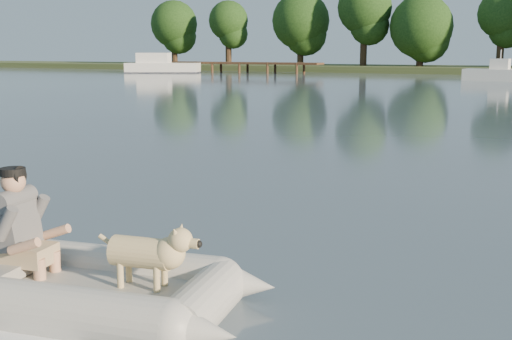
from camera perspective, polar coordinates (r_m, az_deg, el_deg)
The scene contains 7 objects.
water at distance 6.28m, azimuth -14.34°, elevation -10.12°, with size 160.00×160.00×0.00m, color slate.
dock at distance 63.88m, azimuth -1.94°, elevation 9.11°, with size 18.00×2.00×1.04m, color #4C331E, non-canonical shape.
dinghy at distance 5.75m, azimuth -15.57°, elevation -6.54°, with size 4.26×2.95×1.26m, color #AAABA5, non-canonical shape.
man at distance 6.10m, azimuth -20.43°, elevation -4.17°, with size 0.66×0.56×0.97m, color #58595C, non-canonical shape.
dog at distance 5.52m, azimuth -10.11°, elevation -7.70°, with size 0.84×0.30×0.56m, color tan, non-canonical shape.
cabin_cruiser at distance 63.81m, azimuth -8.29°, elevation 9.40°, with size 7.40×2.64×2.29m, color white, non-canonical shape.
motorboat at distance 49.74m, azimuth 21.12°, elevation 8.61°, with size 5.50×2.12×2.33m, color white, non-canonical shape.
Camera 1 is at (3.87, -4.44, 2.19)m, focal length 45.00 mm.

